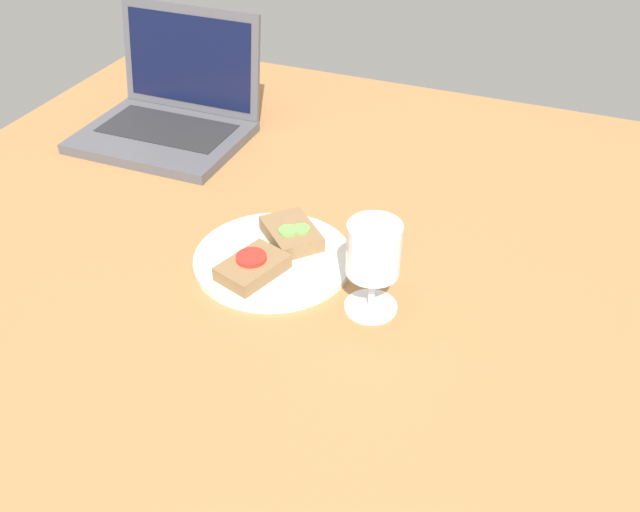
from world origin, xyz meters
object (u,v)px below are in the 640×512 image
Objects in this scene: laptop at (170,114)px; sandwich_with_cucumber at (292,234)px; plate at (273,259)px; sandwich_with_tomato at (252,267)px; wine_glass at (374,254)px.

sandwich_with_cucumber is at bearing -34.62° from laptop.
plate is 2.12× the size of sandwich_with_tomato.
laptop is at bearing 134.90° from sandwich_with_tomato.
laptop is (-35.36, 35.49, 1.88)cm from sandwich_with_tomato.
sandwich_with_tomato is (-1.85, -9.80, 0.02)cm from sandwich_with_cucumber.
laptop is at bearing 146.60° from wine_glass.
laptop reaches higher than wine_glass.
laptop reaches higher than sandwich_with_cucumber.
sandwich_with_cucumber is 1.06× the size of sandwich_with_tomato.
sandwich_with_cucumber is 0.39× the size of laptop.
sandwich_with_tomato is at bearing -45.10° from laptop.
wine_glass is at bearing -14.88° from plate.
plate is at bearing -100.61° from sandwich_with_cucumber.
sandwich_with_cucumber is at bearing 149.59° from wine_glass.
wine_glass is (16.02, -9.41, 6.93)cm from sandwich_with_cucumber.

